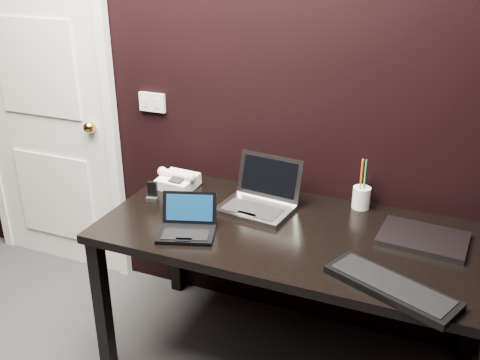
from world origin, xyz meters
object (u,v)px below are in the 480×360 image
at_px(silver_laptop, 259,200).
at_px(mobile_phone, 153,193).
at_px(desk, 293,246).
at_px(desk_phone, 178,180).
at_px(pen_cup, 361,197).
at_px(door, 44,103).
at_px(ext_keyboard, 391,287).
at_px(netbook, 187,226).
at_px(closed_laptop, 423,238).

height_order(silver_laptop, mobile_phone, silver_laptop).
bearing_deg(desk, desk_phone, 163.25).
relative_size(mobile_phone, pen_cup, 0.38).
relative_size(door, silver_laptop, 5.95).
height_order(silver_laptop, ext_keyboard, silver_laptop).
height_order(netbook, ext_keyboard, netbook).
bearing_deg(desk, pen_cup, 56.09).
bearing_deg(ext_keyboard, desk, 147.37).
height_order(ext_keyboard, desk_phone, desk_phone).
distance_m(closed_laptop, pen_cup, 0.37).
bearing_deg(mobile_phone, desk_phone, 76.01).
height_order(door, silver_laptop, door).
xyz_separation_m(silver_laptop, desk_phone, (-0.47, 0.06, -0.00)).
relative_size(door, mobile_phone, 22.73).
bearing_deg(silver_laptop, door, 170.86).
distance_m(netbook, pen_cup, 0.84).
relative_size(door, desk_phone, 9.47).
xyz_separation_m(door, netbook, (1.23, -0.57, -0.27)).
bearing_deg(mobile_phone, closed_laptop, 4.07).
height_order(netbook, desk_phone, netbook).
relative_size(netbook, desk_phone, 1.30).
relative_size(ext_keyboard, desk_phone, 2.25).
relative_size(desk_phone, mobile_phone, 2.40).
bearing_deg(pen_cup, mobile_phone, -162.33).
distance_m(desk, ext_keyboard, 0.55).
relative_size(netbook, pen_cup, 1.20).
xyz_separation_m(silver_laptop, mobile_phone, (-0.51, -0.11, -0.01)).
bearing_deg(netbook, pen_cup, 39.46).
xyz_separation_m(ext_keyboard, closed_laptop, (0.07, 0.41, -0.00)).
xyz_separation_m(netbook, silver_laptop, (0.20, 0.34, 0.01)).
bearing_deg(mobile_phone, silver_laptop, 12.52).
bearing_deg(silver_laptop, mobile_phone, -167.48).
height_order(desk, closed_laptop, closed_laptop).
relative_size(desk, netbook, 5.79).
distance_m(desk, mobile_phone, 0.74).
height_order(closed_laptop, desk_phone, desk_phone).
distance_m(desk, netbook, 0.48).
distance_m(netbook, desk_phone, 0.48).
relative_size(door, pen_cup, 8.73).
distance_m(netbook, mobile_phone, 0.38).
xyz_separation_m(desk, silver_laptop, (-0.22, 0.14, 0.12)).
bearing_deg(silver_laptop, pen_cup, 23.29).
xyz_separation_m(desk, desk_phone, (-0.69, 0.21, 0.12)).
relative_size(ext_keyboard, closed_laptop, 1.37).
relative_size(ext_keyboard, pen_cup, 2.07).
xyz_separation_m(netbook, desk_phone, (-0.27, 0.40, 0.01)).
distance_m(netbook, silver_laptop, 0.40).
distance_m(desk, desk_phone, 0.73).
height_order(netbook, mobile_phone, netbook).
distance_m(desk, closed_laptop, 0.55).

